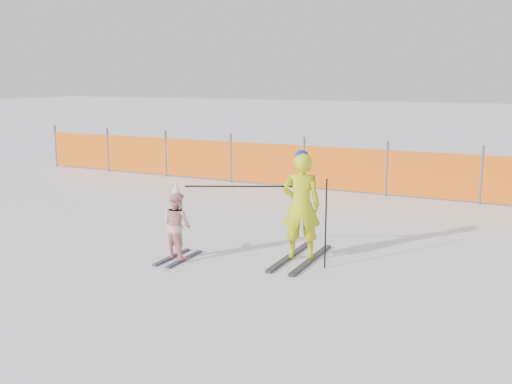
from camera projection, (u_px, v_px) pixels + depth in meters
ground at (240, 268)px, 8.04m from camera, size 120.00×120.00×0.00m
adult at (301, 206)px, 8.24m from camera, size 0.66×1.54×1.63m
child at (177, 224)px, 8.32m from camera, size 0.56×0.88×1.16m
ski_poles at (277, 203)px, 8.07m from camera, size 1.99×0.69×1.28m
safety_fence at (269, 163)px, 14.12m from camera, size 14.19×0.06×1.25m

